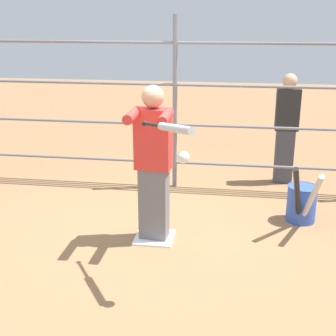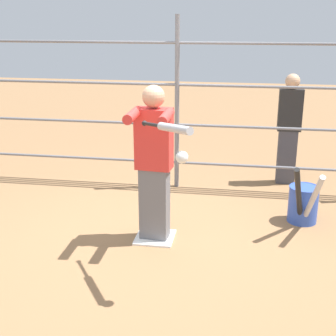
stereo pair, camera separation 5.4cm
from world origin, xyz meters
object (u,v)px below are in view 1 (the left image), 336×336
softball_in_flight (183,157)px  bat_bucket (302,203)px  bystander_behind_fence (286,127)px  batter (153,160)px  baseball_bat_swinging (171,128)px

softball_in_flight → bat_bucket: size_ratio=0.12×
softball_in_flight → bystander_behind_fence: bearing=-109.2°
batter → baseball_bat_swinging: 1.00m
softball_in_flight → baseball_bat_swinging: bearing=-63.0°
baseball_bat_swinging → batter: bearing=-69.9°
bat_bucket → bystander_behind_fence: size_ratio=0.53×
baseball_bat_swinging → bystander_behind_fence: size_ratio=0.44×
bat_bucket → batter: bearing=23.0°
batter → softball_in_flight: bearing=111.8°
batter → bystander_behind_fence: size_ratio=1.07×
batter → bat_bucket: bearing=-157.0°
bystander_behind_fence → softball_in_flight: bearing=70.8°
bat_bucket → bystander_behind_fence: (0.10, -1.34, 0.55)m
baseball_bat_swinging → bat_bucket: bearing=-131.2°
batter → bat_bucket: 1.83m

